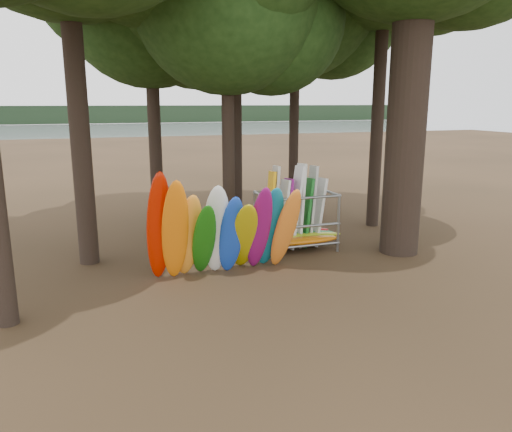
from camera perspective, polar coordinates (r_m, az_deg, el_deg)
name	(u,v)px	position (r m, az deg, el deg)	size (l,w,h in m)	color
ground	(295,272)	(14.58, 4.47, -6.43)	(120.00, 120.00, 0.00)	#47331E
lake	(125,137)	(72.97, -14.73, 8.71)	(160.00, 160.00, 0.00)	gray
far_shore	(107,114)	(122.76, -16.67, 11.07)	(160.00, 4.00, 4.00)	black
kayak_row	(223,232)	(13.86, -3.78, -1.83)	(4.33, 1.95, 3.25)	#BD1601
storage_rack	(295,222)	(16.65, 4.53, -0.69)	(3.23, 1.62, 2.85)	gray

